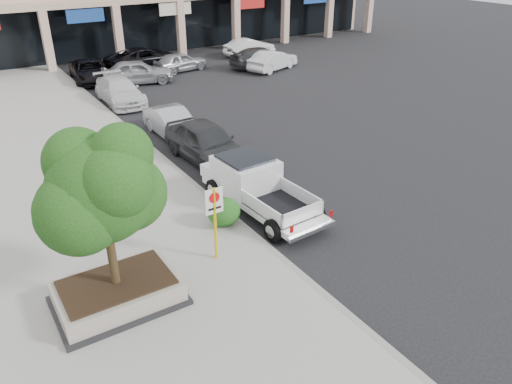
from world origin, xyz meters
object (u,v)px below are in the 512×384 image
curb_car_d (90,71)px  lot_car_d (144,58)px  lot_car_c (263,58)px  pickup_truck (262,188)px  lot_car_b (273,60)px  curb_car_c (120,91)px  lot_car_e (180,62)px  no_parking_sign (215,214)px  curb_car_b (173,123)px  lot_car_a (137,72)px  lot_car_f (249,47)px  planter (118,292)px  curb_car_a (207,143)px  planter_tree (105,187)px

curb_car_d → lot_car_d: 4.43m
curb_car_d → lot_car_c: size_ratio=0.99×
pickup_truck → lot_car_b: pickup_truck is taller
curb_car_c → lot_car_e: curb_car_c is taller
no_parking_sign → curb_car_b: 10.74m
pickup_truck → lot_car_a: bearing=79.2°
curb_car_b → lot_car_f: bearing=45.8°
planter → lot_car_c: lot_car_c is taller
pickup_truck → curb_car_c: 14.89m
lot_car_d → lot_car_e: 2.80m
curb_car_a → lot_car_c: size_ratio=1.00×
curb_car_a → curb_car_c: curb_car_a is taller
curb_car_b → lot_car_b: 14.14m
planter → curb_car_c: curb_car_c is taller
pickup_truck → lot_car_c: pickup_truck is taller
curb_car_a → curb_car_d: size_ratio=1.01×
lot_car_a → curb_car_d: bearing=60.1°
curb_car_c → lot_car_a: (2.33, 3.42, 0.07)m
planter → lot_car_e: lot_car_e is taller
planter_tree → curb_car_c: planter_tree is taller
no_parking_sign → lot_car_d: (7.02, 23.83, -0.87)m
lot_car_d → curb_car_d: bearing=95.4°
lot_car_f → curb_car_b: bearing=135.3°
curb_car_d → lot_car_c: lot_car_c is taller
lot_car_c → lot_car_d: size_ratio=0.89×
curb_car_c → lot_car_e: (6.07, 4.98, -0.03)m
curb_car_a → lot_car_e: size_ratio=1.25×
curb_car_b → curb_car_d: size_ratio=0.85×
curb_car_a → lot_car_e: 16.05m
no_parking_sign → curb_car_b: (3.18, 10.21, -0.95)m
curb_car_d → lot_car_b: bearing=-11.1°
lot_car_a → lot_car_d: 4.06m
lot_car_b → lot_car_f: bearing=-32.4°
lot_car_b → lot_car_d: lot_car_d is taller
pickup_truck → curb_car_a: 4.88m
pickup_truck → curb_car_c: (0.02, 14.89, -0.16)m
lot_car_e → lot_car_b: bearing=-129.6°
planter → planter_tree: bearing=49.0°
planter → curb_car_a: bearing=48.7°
curb_car_a → lot_car_d: bearing=74.5°
planter_tree → lot_car_a: 22.20m
planter_tree → curb_car_d: (5.76, 22.77, -2.74)m
lot_car_c → lot_car_d: lot_car_d is taller
curb_car_b → no_parking_sign: bearing=-108.1°
planter → lot_car_d: lot_car_d is taller
planter_tree → lot_car_e: (11.88, 22.04, -2.75)m
planter → lot_car_b: bearing=47.0°
planter_tree → lot_car_f: (18.62, 23.67, -2.74)m
curb_car_a → lot_car_a: 13.59m
curb_car_a → lot_car_d: (3.80, 17.06, -0.07)m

